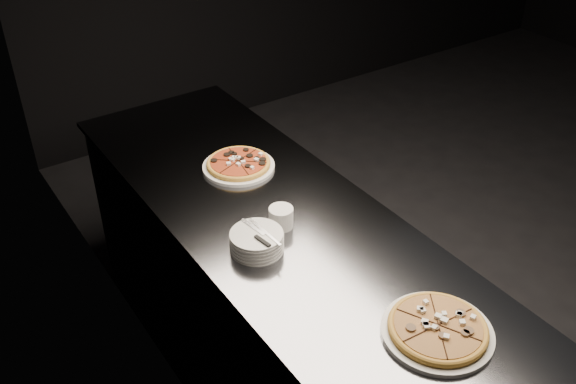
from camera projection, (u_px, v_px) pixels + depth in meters
wall_left at (185, 138)px, 1.87m from camera, size 0.02×5.00×2.80m
counter at (289, 318)px, 2.57m from camera, size 0.74×2.44×0.92m
pizza_mushroom at (438, 329)px, 1.87m from camera, size 0.33×0.33×0.04m
pizza_tomato at (239, 164)px, 2.64m from camera, size 0.34×0.34×0.03m
plate_stack at (257, 241)px, 2.19m from camera, size 0.18×0.18×0.07m
cutlery at (260, 234)px, 2.16m from camera, size 0.07×0.20×0.01m
ramekin at (281, 217)px, 2.29m from camera, size 0.09×0.09×0.08m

